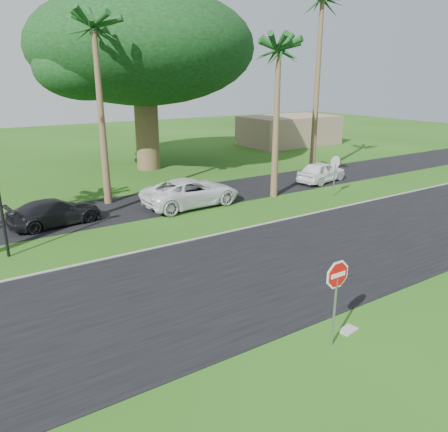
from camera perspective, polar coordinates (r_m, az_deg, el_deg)
ground at (r=14.34m, az=3.61°, el=-11.38°), size 120.00×120.00×0.00m
road at (r=15.80m, az=-0.73°, el=-8.40°), size 120.00×8.00×0.02m
parking_strip at (r=24.75m, az=-13.75°, el=0.88°), size 120.00×5.00×0.02m
curb at (r=19.06m, az=-7.22°, el=-3.77°), size 120.00×0.12×0.06m
stop_sign_near at (r=11.86m, az=14.47°, el=-8.85°), size 1.05×0.07×2.62m
stop_sign_far at (r=27.07m, az=14.29°, el=6.12°), size 1.05×0.07×2.62m
palm_center at (r=25.28m, az=-16.60°, el=22.04°), size 5.00×5.00×10.50m
palm_right_near at (r=25.99m, az=7.16°, el=20.30°), size 5.00×5.00×9.50m
palm_right_far at (r=32.54m, az=12.70°, el=25.49°), size 5.00×5.00×13.00m
canopy_tree at (r=34.82m, az=-10.58°, el=20.71°), size 16.50×16.50×13.12m
building_far at (r=48.18m, az=8.50°, el=11.02°), size 10.00×6.00×3.00m
car_dark at (r=22.85m, az=-21.20°, el=0.43°), size 4.65×2.40×1.29m
car_minivan at (r=24.57m, az=-4.28°, el=3.08°), size 5.69×2.81×1.55m
car_pickup at (r=30.94m, az=12.59°, el=5.63°), size 4.44×2.56×1.42m
utility_slab at (r=13.43m, az=15.91°, el=-14.14°), size 0.60×0.43×0.06m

